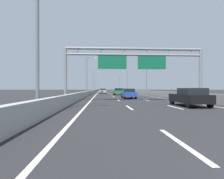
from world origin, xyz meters
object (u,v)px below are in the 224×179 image
object	(u,v)px
streetlamp_right_distant	(119,82)
yellow_car	(122,90)
sign_gantry	(134,60)
streetlamp_right_mid	(146,73)
black_car	(190,97)
silver_car	(103,91)
green_car	(118,92)
streetlamp_left_far	(94,80)
streetlamp_left_mid	(88,73)
white_car	(125,91)
blue_car	(128,93)
streetlamp_left_near	(41,22)
streetlamp_left_distant	(96,82)
streetlamp_right_far	(127,80)

from	to	relation	value
streetlamp_right_distant	yellow_car	world-z (taller)	streetlamp_right_distant
sign_gantry	streetlamp_right_mid	xyz separation A→B (m)	(7.53, 24.48, 0.57)
black_car	yellow_car	xyz separation A→B (m)	(0.06, 51.39, -0.03)
streetlamp_right_distant	silver_car	size ratio (longest dim) A/B	2.27
green_car	streetlamp_left_far	bearing A→B (deg)	100.56
sign_gantry	streetlamp_left_mid	distance (m)	25.58
black_car	white_car	bearing A→B (deg)	89.72
sign_gantry	yellow_car	size ratio (longest dim) A/B	3.97
blue_car	silver_car	size ratio (longest dim) A/B	1.03
streetlamp_right_mid	streetlamp_left_far	size ratio (longest dim) A/B	1.00
streetlamp_right_mid	white_car	world-z (taller)	streetlamp_right_mid
streetlamp_right_distant	green_car	bearing A→B (deg)	-95.84
streetlamp_right_distant	streetlamp_left_near	bearing A→B (deg)	-98.13
blue_car	streetlamp_left_distant	bearing A→B (deg)	94.90
green_car	yellow_car	world-z (taller)	green_car
streetlamp_left_near	green_car	size ratio (longest dim) A/B	2.26
green_car	streetlamp_left_distant	bearing A→B (deg)	95.65
streetlamp_left_distant	yellow_car	bearing A→B (deg)	-77.55
streetlamp_left_far	silver_car	size ratio (longest dim) A/B	2.27
streetlamp_left_mid	black_car	xyz separation A→B (m)	(10.85, -31.18, -4.62)
streetlamp_right_distant	yellow_car	bearing A→B (deg)	-94.64
streetlamp_left_near	streetlamp_right_far	size ratio (longest dim) A/B	1.00
silver_car	yellow_car	xyz separation A→B (m)	(7.01, 13.54, -0.00)
streetlamp_left_distant	streetlamp_left_mid	bearing A→B (deg)	-90.00
streetlamp_right_far	streetlamp_left_distant	size ratio (longest dim) A/B	1.00
streetlamp_right_far	white_car	distance (m)	23.86
streetlamp_right_distant	green_car	size ratio (longest dim) A/B	2.26
sign_gantry	white_car	size ratio (longest dim) A/B	3.70
streetlamp_left_far	streetlamp_left_distant	xyz separation A→B (m)	(0.00, 34.83, 0.00)
blue_car	silver_car	bearing A→B (deg)	98.20
streetlamp_left_distant	blue_car	bearing A→B (deg)	-85.10
streetlamp_right_mid	streetlamp_right_far	xyz separation A→B (m)	(0.00, 34.83, 0.00)
streetlamp_left_near	streetlamp_right_mid	world-z (taller)	same
streetlamp_left_mid	streetlamp_left_distant	world-z (taller)	same
streetlamp_left_far	streetlamp_right_distant	world-z (taller)	same
streetlamp_right_distant	black_car	xyz separation A→B (m)	(-4.08, -100.84, -4.62)
streetlamp_right_far	streetlamp_right_distant	distance (m)	34.83
streetlamp_left_near	streetlamp_left_mid	world-z (taller)	same
streetlamp_right_mid	streetlamp_right_distant	xyz separation A→B (m)	(0.00, 69.66, 0.00)
streetlamp_right_far	streetlamp_left_near	bearing A→B (deg)	-102.10
green_car	silver_car	bearing A→B (deg)	107.03
sign_gantry	streetlamp_right_mid	distance (m)	25.62
blue_car	streetlamp_right_mid	bearing A→B (deg)	68.73
streetlamp_left_distant	black_car	xyz separation A→B (m)	(10.85, -100.84, -4.62)
streetlamp_right_mid	streetlamp_left_distant	world-z (taller)	same
streetlamp_left_distant	silver_car	xyz separation A→B (m)	(3.90, -62.99, -4.64)
sign_gantry	yellow_car	world-z (taller)	sign_gantry
black_car	yellow_car	distance (m)	51.39
streetlamp_left_distant	green_car	world-z (taller)	streetlamp_left_distant
streetlamp_left_distant	streetlamp_right_distant	bearing A→B (deg)	0.00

